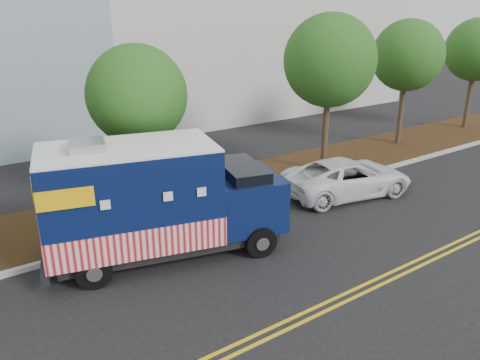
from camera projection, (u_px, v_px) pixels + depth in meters
ground at (205, 243)px, 14.58m from camera, size 120.00×120.00×0.00m
curb at (184, 224)px, 15.63m from camera, size 120.00×0.18×0.15m
mulch_strip at (157, 204)px, 17.25m from camera, size 120.00×4.00×0.15m
centerline_near at (301, 314)px, 11.14m from camera, size 120.00×0.10×0.01m
centerline_far at (308, 320)px, 10.94m from camera, size 120.00×0.10×0.01m
tree_b at (137, 95)px, 15.61m from camera, size 3.36×3.36×5.84m
tree_c at (330, 61)px, 19.09m from camera, size 3.81×3.81×6.78m
tree_d at (408, 56)px, 23.37m from camera, size 3.55×3.55×6.45m
tree_e at (477, 50)px, 26.73m from camera, size 3.55×3.55×6.45m
sign_post at (149, 197)px, 14.94m from camera, size 0.06×0.06×2.40m
food_truck at (153, 203)px, 13.30m from camera, size 7.28×4.08×3.63m
white_car at (347, 177)px, 18.13m from camera, size 5.52×3.35×1.43m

